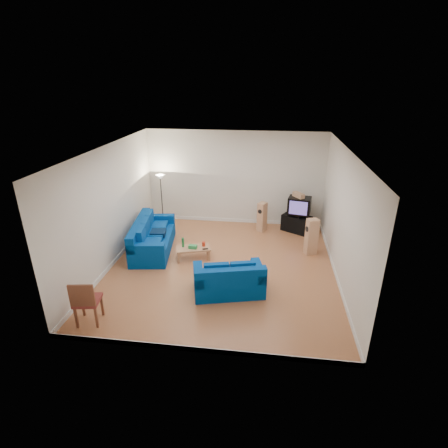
# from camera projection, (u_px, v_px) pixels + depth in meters

# --- Properties ---
(room) EXTENTS (6.01, 6.51, 3.21)m
(room) POSITION_uv_depth(u_px,v_px,m) (222.00, 214.00, 8.93)
(room) COLOR brown
(room) RESTS_ON ground
(sofa_three_seat) EXTENTS (1.34, 2.47, 0.91)m
(sofa_three_seat) POSITION_uv_depth(u_px,v_px,m) (151.00, 240.00, 10.34)
(sofa_three_seat) COLOR navy
(sofa_three_seat) RESTS_ON ground
(sofa_loveseat) EXTENTS (1.82, 1.29, 0.82)m
(sofa_loveseat) POSITION_uv_depth(u_px,v_px,m) (229.00, 282.00, 8.26)
(sofa_loveseat) COLOR navy
(sofa_loveseat) RESTS_ON ground
(coffee_table) EXTENTS (1.05, 0.73, 0.35)m
(coffee_table) POSITION_uv_depth(u_px,v_px,m) (193.00, 249.00, 9.86)
(coffee_table) COLOR tan
(coffee_table) RESTS_ON ground
(bottle) EXTENTS (0.08, 0.08, 0.28)m
(bottle) POSITION_uv_depth(u_px,v_px,m) (183.00, 242.00, 9.83)
(bottle) COLOR #197233
(bottle) RESTS_ON coffee_table
(tissue_box) EXTENTS (0.24, 0.14, 0.10)m
(tissue_box) POSITION_uv_depth(u_px,v_px,m) (193.00, 247.00, 9.78)
(tissue_box) COLOR green
(tissue_box) RESTS_ON coffee_table
(red_canister) EXTENTS (0.11, 0.11, 0.13)m
(red_canister) POSITION_uv_depth(u_px,v_px,m) (204.00, 244.00, 9.90)
(red_canister) COLOR red
(red_canister) RESTS_ON coffee_table
(remote) EXTENTS (0.17, 0.10, 0.02)m
(remote) POSITION_uv_depth(u_px,v_px,m) (205.00, 249.00, 9.74)
(remote) COLOR black
(remote) RESTS_ON coffee_table
(tv_stand) EXTENTS (1.04, 0.90, 0.56)m
(tv_stand) POSITION_uv_depth(u_px,v_px,m) (296.00, 223.00, 11.64)
(tv_stand) COLOR black
(tv_stand) RESTS_ON ground
(av_receiver) EXTENTS (0.55, 0.56, 0.10)m
(av_receiver) POSITION_uv_depth(u_px,v_px,m) (298.00, 214.00, 11.50)
(av_receiver) COLOR black
(av_receiver) RESTS_ON tv_stand
(television) EXTENTS (0.80, 0.66, 0.55)m
(television) POSITION_uv_depth(u_px,v_px,m) (299.00, 205.00, 11.34)
(television) COLOR black
(television) RESTS_ON av_receiver
(centre_speaker) EXTENTS (0.38, 0.45, 0.15)m
(centre_speaker) POSITION_uv_depth(u_px,v_px,m) (299.00, 195.00, 11.22)
(centre_speaker) COLOR tan
(centre_speaker) RESTS_ON television
(speaker_left) EXTENTS (0.34, 0.37, 0.99)m
(speaker_left) POSITION_uv_depth(u_px,v_px,m) (262.00, 217.00, 11.59)
(speaker_left) COLOR tan
(speaker_left) RESTS_ON ground
(speaker_right) EXTENTS (0.39, 0.35, 1.08)m
(speaker_right) POSITION_uv_depth(u_px,v_px,m) (311.00, 237.00, 10.05)
(speaker_right) COLOR tan
(speaker_right) RESTS_ON ground
(floor_lamp) EXTENTS (0.30, 0.30, 1.78)m
(floor_lamp) POSITION_uv_depth(u_px,v_px,m) (161.00, 184.00, 11.72)
(floor_lamp) COLOR black
(floor_lamp) RESTS_ON ground
(dining_chair) EXTENTS (0.57, 0.57, 1.04)m
(dining_chair) POSITION_uv_depth(u_px,v_px,m) (86.00, 300.00, 7.11)
(dining_chair) COLOR brown
(dining_chair) RESTS_ON ground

